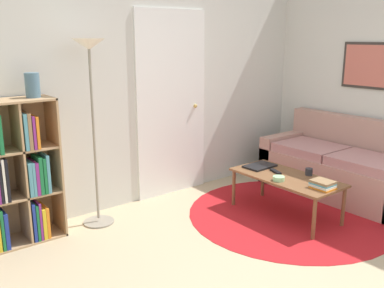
# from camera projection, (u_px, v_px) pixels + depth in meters

# --- Properties ---
(ground_plane) EXTENTS (14.00, 14.00, 0.00)m
(ground_plane) POSITION_uv_depth(u_px,v_px,m) (315.00, 284.00, 3.15)
(ground_plane) COLOR tan
(wall_back) EXTENTS (7.39, 0.11, 2.60)m
(wall_back) POSITION_uv_depth(u_px,v_px,m) (147.00, 83.00, 4.57)
(wall_back) COLOR silver
(wall_back) RESTS_ON ground_plane
(wall_right) EXTENTS (0.08, 5.24, 2.60)m
(wall_right) POSITION_uv_depth(u_px,v_px,m) (359.00, 78.00, 5.01)
(wall_right) COLOR silver
(wall_right) RESTS_ON ground_plane
(rug) EXTENTS (2.07, 2.07, 0.01)m
(rug) POSITION_uv_depth(u_px,v_px,m) (290.00, 214.00, 4.39)
(rug) COLOR #B2191E
(rug) RESTS_ON ground_plane
(bookshelf) EXTENTS (0.93, 0.34, 1.27)m
(bookshelf) POSITION_uv_depth(u_px,v_px,m) (0.00, 177.00, 3.60)
(bookshelf) COLOR tan
(bookshelf) RESTS_ON ground_plane
(floor_lamp) EXTENTS (0.30, 0.30, 1.76)m
(floor_lamp) POSITION_uv_depth(u_px,v_px,m) (90.00, 76.00, 3.85)
(floor_lamp) COLOR gray
(floor_lamp) RESTS_ON ground_plane
(couch) EXTENTS (0.80, 1.79, 0.86)m
(couch) POSITION_uv_depth(u_px,v_px,m) (344.00, 169.00, 4.92)
(couch) COLOR tan
(couch) RESTS_ON ground_plane
(coffee_table) EXTENTS (0.53, 1.11, 0.42)m
(coffee_table) POSITION_uv_depth(u_px,v_px,m) (286.00, 180.00, 4.28)
(coffee_table) COLOR brown
(coffee_table) RESTS_ON ground_plane
(laptop) EXTENTS (0.34, 0.24, 0.02)m
(laptop) POSITION_uv_depth(u_px,v_px,m) (260.00, 166.00, 4.58)
(laptop) COLOR black
(laptop) RESTS_ON coffee_table
(bowl) EXTENTS (0.12, 0.12, 0.04)m
(bowl) POSITION_uv_depth(u_px,v_px,m) (279.00, 179.00, 4.13)
(bowl) COLOR #9ED193
(bowl) RESTS_ON coffee_table
(book_stack_on_table) EXTENTS (0.17, 0.20, 0.07)m
(book_stack_on_table) POSITION_uv_depth(u_px,v_px,m) (323.00, 185.00, 3.92)
(book_stack_on_table) COLOR orange
(book_stack_on_table) RESTS_ON coffee_table
(cup) EXTENTS (0.07, 0.07, 0.07)m
(cup) POSITION_uv_depth(u_px,v_px,m) (309.00, 172.00, 4.29)
(cup) COLOR #28282D
(cup) RESTS_ON coffee_table
(remote) EXTENTS (0.09, 0.17, 0.02)m
(remote) POSITION_uv_depth(u_px,v_px,m) (276.00, 172.00, 4.39)
(remote) COLOR black
(remote) RESTS_ON coffee_table
(vase_on_shelf) EXTENTS (0.12, 0.12, 0.21)m
(vase_on_shelf) POSITION_uv_depth(u_px,v_px,m) (32.00, 85.00, 3.62)
(vase_on_shelf) COLOR slate
(vase_on_shelf) RESTS_ON bookshelf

